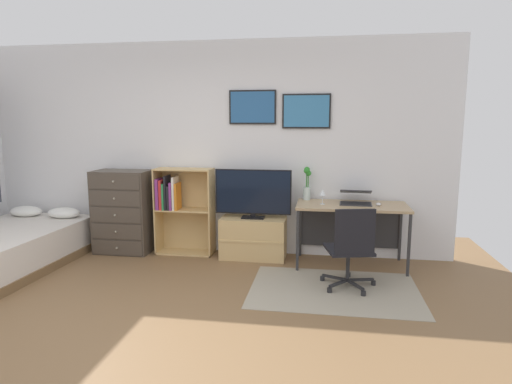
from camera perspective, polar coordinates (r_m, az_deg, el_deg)
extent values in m
plane|color=brown|center=(3.78, -15.62, -17.82)|extent=(7.20, 7.20, 0.00)
cube|color=white|center=(5.67, -5.97, 5.67)|extent=(6.12, 0.06, 2.70)
cube|color=black|center=(5.50, -0.45, 11.08)|extent=(0.59, 0.02, 0.42)
cube|color=#285B93|center=(5.49, -0.47, 11.09)|extent=(0.55, 0.01, 0.38)
cube|color=black|center=(5.43, 6.64, 10.50)|extent=(0.59, 0.02, 0.42)
cube|color=teal|center=(5.42, 6.63, 10.51)|extent=(0.55, 0.01, 0.38)
cube|color=#9E937F|center=(4.60, 10.22, -12.51)|extent=(1.70, 1.20, 0.01)
cube|color=brown|center=(5.99, -29.76, -7.99)|extent=(1.33, 1.96, 0.10)
cube|color=silver|center=(5.93, -29.93, -5.92)|extent=(1.29, 1.92, 0.35)
ellipsoid|color=white|center=(6.60, -27.97, -2.26)|extent=(0.45, 0.29, 0.14)
ellipsoid|color=white|center=(6.26, -23.91, -2.53)|extent=(0.45, 0.29, 0.14)
cube|color=#4C4238|center=(5.92, -17.04, -2.47)|extent=(0.71, 0.42, 1.08)
cube|color=#493F35|center=(5.83, -17.77, -6.98)|extent=(0.67, 0.01, 0.19)
sphere|color=#A59E8C|center=(5.82, -17.84, -7.03)|extent=(0.03, 0.03, 0.03)
cube|color=#493F35|center=(5.78, -17.87, -4.96)|extent=(0.67, 0.01, 0.19)
sphere|color=#A59E8C|center=(5.77, -17.95, -4.99)|extent=(0.03, 0.03, 0.03)
cube|color=#493F35|center=(5.73, -17.98, -2.89)|extent=(0.67, 0.01, 0.19)
sphere|color=#A59E8C|center=(5.72, -18.05, -2.93)|extent=(0.03, 0.03, 0.03)
cube|color=#493F35|center=(5.69, -18.09, -0.80)|extent=(0.67, 0.01, 0.19)
sphere|color=#A59E8C|center=(5.68, -18.16, -0.83)|extent=(0.03, 0.03, 0.03)
cube|color=#493F35|center=(5.66, -18.19, 1.32)|extent=(0.67, 0.01, 0.19)
sphere|color=#A59E8C|center=(5.65, -18.27, 1.30)|extent=(0.03, 0.03, 0.03)
cube|color=tan|center=(5.79, -12.73, -2.38)|extent=(0.02, 0.30, 1.11)
cube|color=tan|center=(5.57, -5.83, -2.67)|extent=(0.02, 0.30, 1.11)
cube|color=tan|center=(5.80, -9.21, -7.81)|extent=(0.74, 0.30, 0.02)
cube|color=tan|center=(5.66, -9.35, -2.31)|extent=(0.70, 0.30, 0.02)
cube|color=tan|center=(5.58, -9.49, 2.96)|extent=(0.70, 0.30, 0.02)
cube|color=tan|center=(5.80, -8.90, -2.24)|extent=(0.74, 0.01, 1.11)
cube|color=#8C388C|center=(5.71, -12.57, -0.21)|extent=(0.04, 0.22, 0.39)
cube|color=red|center=(5.70, -12.13, -0.30)|extent=(0.03, 0.23, 0.38)
cube|color=#2D8C4C|center=(5.67, -11.89, -0.56)|extent=(0.03, 0.18, 0.33)
cube|color=black|center=(5.66, -11.55, -0.04)|extent=(0.02, 0.22, 0.44)
cube|color=black|center=(5.67, -11.15, -0.67)|extent=(0.03, 0.23, 0.31)
cube|color=#8C388C|center=(5.64, -10.89, -0.48)|extent=(0.03, 0.21, 0.35)
cube|color=white|center=(5.63, -10.55, -0.14)|extent=(0.03, 0.21, 0.42)
cube|color=orange|center=(5.62, -10.25, -0.57)|extent=(0.03, 0.20, 0.34)
cube|color=tan|center=(5.48, -0.34, -6.03)|extent=(0.81, 0.40, 0.51)
cube|color=tan|center=(5.28, -0.70, -6.60)|extent=(0.81, 0.01, 0.02)
cube|color=black|center=(5.39, -0.38, -3.36)|extent=(0.28, 0.16, 0.02)
cube|color=black|center=(5.38, -0.38, -2.99)|extent=(0.06, 0.04, 0.05)
cube|color=black|center=(5.33, -0.38, 0.02)|extent=(0.94, 0.02, 0.55)
cube|color=black|center=(5.32, -0.40, 0.00)|extent=(0.91, 0.01, 0.52)
cube|color=tan|center=(5.20, 12.48, -1.77)|extent=(1.28, 0.63, 0.03)
cube|color=#2D2D30|center=(5.00, 5.48, -6.39)|extent=(0.03, 0.03, 0.71)
cube|color=#2D2D30|center=(5.08, 19.46, -6.64)|extent=(0.03, 0.03, 0.71)
cube|color=#2D2D30|center=(5.55, 5.86, -4.80)|extent=(0.03, 0.03, 0.71)
cube|color=#2D2D30|center=(5.63, 18.42, -5.06)|extent=(0.03, 0.03, 0.71)
cube|color=#2D2D30|center=(5.57, 12.18, -4.56)|extent=(1.22, 0.02, 0.50)
cylinder|color=#232326|center=(4.80, 15.17, -11.47)|extent=(0.05, 0.05, 0.05)
cube|color=#232326|center=(4.75, 13.56, -11.15)|extent=(0.28, 0.09, 0.02)
cylinder|color=#232326|center=(4.99, 12.03, -10.58)|extent=(0.05, 0.05, 0.05)
cube|color=#232326|center=(4.84, 11.98, -10.68)|extent=(0.05, 0.28, 0.02)
cylinder|color=#232326|center=(4.82, 8.71, -11.19)|extent=(0.05, 0.05, 0.05)
cube|color=#232326|center=(4.76, 10.30, -11.00)|extent=(0.27, 0.14, 0.02)
cylinder|color=#232326|center=(4.52, 9.63, -12.62)|extent=(0.05, 0.05, 0.05)
cube|color=#232326|center=(4.61, 10.80, -11.70)|extent=(0.21, 0.23, 0.02)
cylinder|color=#232326|center=(4.51, 13.91, -12.82)|extent=(0.05, 0.05, 0.05)
cube|color=#232326|center=(4.60, 12.89, -11.79)|extent=(0.17, 0.26, 0.02)
cylinder|color=#232326|center=(4.65, 11.97, -9.35)|extent=(0.04, 0.04, 0.30)
cube|color=black|center=(4.61, 12.04, -7.41)|extent=(0.53, 0.53, 0.03)
cube|color=black|center=(4.36, 12.87, -5.12)|extent=(0.39, 0.12, 0.45)
cube|color=#333338|center=(5.22, 12.96, -1.52)|extent=(0.38, 0.27, 0.01)
cube|color=black|center=(5.21, 12.96, -1.45)|extent=(0.35, 0.24, 0.00)
cube|color=#333338|center=(5.35, 12.98, 0.05)|extent=(0.38, 0.25, 0.07)
cube|color=navy|center=(5.34, 12.98, 0.06)|extent=(0.36, 0.23, 0.06)
ellipsoid|color=silver|center=(5.20, 15.79, -1.56)|extent=(0.06, 0.10, 0.03)
cylinder|color=silver|center=(5.40, 6.69, -0.18)|extent=(0.09, 0.09, 0.16)
cylinder|color=#3D8438|center=(5.38, 6.87, 0.97)|extent=(0.01, 0.01, 0.28)
sphere|color=#308B2C|center=(5.36, 6.90, 2.47)|extent=(0.07, 0.07, 0.07)
cylinder|color=#3D8438|center=(5.39, 6.69, 1.21)|extent=(0.01, 0.01, 0.33)
sphere|color=#308B2C|center=(5.37, 6.72, 2.94)|extent=(0.07, 0.07, 0.07)
cylinder|color=#3D8438|center=(5.37, 6.64, 1.12)|extent=(0.01, 0.01, 0.32)
sphere|color=#308B2C|center=(5.35, 6.67, 2.79)|extent=(0.07, 0.07, 0.07)
cylinder|color=silver|center=(5.15, 8.70, -1.57)|extent=(0.06, 0.06, 0.01)
cylinder|color=silver|center=(5.14, 8.72, -0.98)|extent=(0.01, 0.01, 0.10)
cone|color=silver|center=(5.12, 8.74, -0.03)|extent=(0.07, 0.07, 0.07)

